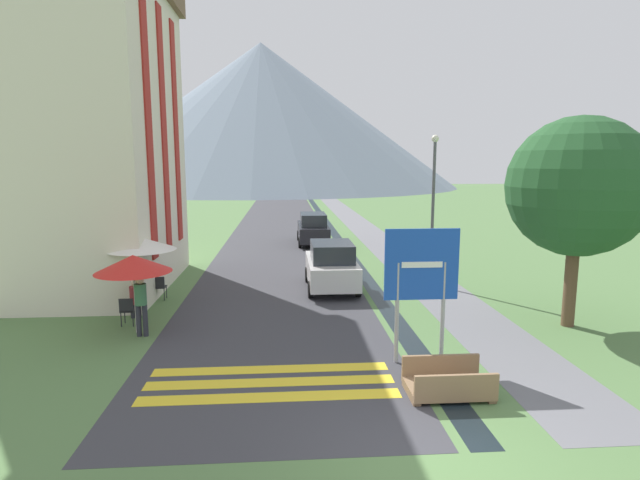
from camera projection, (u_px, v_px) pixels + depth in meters
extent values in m
plane|color=#517542|center=(323.00, 248.00, 27.94)|extent=(160.00, 160.00, 0.00)
cube|color=#38383D|center=(280.00, 226.00, 37.62)|extent=(6.40, 60.00, 0.01)
cube|color=slate|center=(360.00, 225.00, 38.05)|extent=(2.20, 60.00, 0.01)
cube|color=black|center=(329.00, 226.00, 37.88)|extent=(0.60, 60.00, 0.00)
cube|color=yellow|center=(270.00, 397.00, 10.25)|extent=(5.44, 0.44, 0.01)
cube|color=yellow|center=(271.00, 382.00, 10.94)|extent=(5.44, 0.44, 0.01)
cube|color=yellow|center=(271.00, 369.00, 11.63)|extent=(5.44, 0.44, 0.01)
cone|color=slate|center=(262.00, 116.00, 97.65)|extent=(75.29, 75.29, 27.47)
cube|color=beige|center=(88.00, 130.00, 18.47)|extent=(5.50, 7.81, 11.92)
cube|color=maroon|center=(149.00, 126.00, 16.55)|extent=(0.06, 0.70, 8.94)
cube|color=maroon|center=(164.00, 130.00, 18.67)|extent=(0.06, 0.70, 8.94)
cube|color=maroon|center=(176.00, 133.00, 20.78)|extent=(0.06, 0.70, 8.94)
cylinder|color=#9E9EA3|center=(397.00, 313.00, 11.86)|extent=(0.10, 0.10, 2.46)
cylinder|color=#9E9EA3|center=(443.00, 312.00, 11.94)|extent=(0.10, 0.10, 2.46)
cube|color=#1947B7|center=(422.00, 264.00, 11.69)|extent=(1.77, 0.05, 1.70)
cube|color=white|center=(422.00, 265.00, 11.67)|extent=(0.97, 0.02, 0.14)
cube|color=#846647|center=(448.00, 388.00, 10.39)|extent=(1.70, 1.10, 0.12)
cube|color=#846647|center=(456.00, 386.00, 9.84)|extent=(1.70, 0.08, 0.45)
cube|color=#846647|center=(440.00, 365.00, 10.84)|extent=(1.70, 0.08, 0.45)
cube|color=#846647|center=(411.00, 393.00, 10.35)|extent=(0.16, 0.99, 0.08)
cube|color=#846647|center=(483.00, 391.00, 10.45)|extent=(0.16, 0.99, 0.08)
cube|color=silver|center=(331.00, 270.00, 18.92)|extent=(1.79, 3.85, 0.84)
cube|color=#23282D|center=(332.00, 252.00, 18.61)|extent=(1.52, 2.12, 0.68)
cylinder|color=black|center=(307.00, 274.00, 20.10)|extent=(0.18, 0.60, 0.60)
cylinder|color=black|center=(349.00, 274.00, 20.22)|extent=(0.18, 0.60, 0.60)
cylinder|color=black|center=(311.00, 289.00, 17.75)|extent=(0.18, 0.60, 0.60)
cylinder|color=black|center=(358.00, 289.00, 17.87)|extent=(0.18, 0.60, 0.60)
cube|color=black|center=(313.00, 232.00, 29.42)|extent=(1.69, 4.47, 0.84)
cube|color=#23282D|center=(313.00, 219.00, 29.08)|extent=(1.44, 2.46, 0.68)
cylinder|color=black|center=(299.00, 235.00, 30.79)|extent=(0.18, 0.60, 0.60)
cylinder|color=black|center=(325.00, 235.00, 30.90)|extent=(0.18, 0.60, 0.60)
cylinder|color=black|center=(300.00, 243.00, 28.06)|extent=(0.18, 0.60, 0.60)
cylinder|color=black|center=(329.00, 242.00, 28.17)|extent=(0.18, 0.60, 0.60)
cube|color=#232328|center=(128.00, 310.00, 14.75)|extent=(0.40, 0.40, 0.04)
cube|color=#232328|center=(126.00, 305.00, 14.54)|extent=(0.40, 0.04, 0.40)
cylinder|color=#232328|center=(125.00, 316.00, 14.94)|extent=(0.03, 0.03, 0.45)
cylinder|color=#232328|center=(136.00, 316.00, 14.96)|extent=(0.03, 0.03, 0.45)
cylinder|color=#232328|center=(121.00, 319.00, 14.61)|extent=(0.03, 0.03, 0.45)
cylinder|color=#232328|center=(133.00, 319.00, 14.63)|extent=(0.03, 0.03, 0.45)
cube|color=#232328|center=(135.00, 298.00, 16.03)|extent=(0.40, 0.40, 0.04)
cube|color=#232328|center=(132.00, 294.00, 15.82)|extent=(0.40, 0.04, 0.40)
cylinder|color=#232328|center=(131.00, 304.00, 16.22)|extent=(0.03, 0.03, 0.45)
cylinder|color=#232328|center=(142.00, 304.00, 16.24)|extent=(0.03, 0.03, 0.45)
cylinder|color=#232328|center=(128.00, 307.00, 15.88)|extent=(0.03, 0.03, 0.45)
cylinder|color=#232328|center=(139.00, 307.00, 15.91)|extent=(0.03, 0.03, 0.45)
cube|color=#232328|center=(160.00, 287.00, 17.50)|extent=(0.40, 0.40, 0.04)
cube|color=#232328|center=(159.00, 283.00, 17.29)|extent=(0.40, 0.04, 0.40)
cylinder|color=#232328|center=(157.00, 292.00, 17.69)|extent=(0.03, 0.03, 0.45)
cylinder|color=#232328|center=(167.00, 292.00, 17.72)|extent=(0.03, 0.03, 0.45)
cylinder|color=#232328|center=(154.00, 294.00, 17.36)|extent=(0.03, 0.03, 0.45)
cylinder|color=#232328|center=(164.00, 294.00, 17.38)|extent=(0.03, 0.03, 0.45)
cylinder|color=#B7B2A8|center=(135.00, 297.00, 14.00)|extent=(0.06, 0.06, 2.10)
cone|color=red|center=(133.00, 264.00, 13.86)|extent=(2.10, 2.10, 0.49)
cylinder|color=#B7B2A8|center=(143.00, 275.00, 16.24)|extent=(0.06, 0.06, 2.28)
cone|color=silver|center=(141.00, 244.00, 16.08)|extent=(2.21, 2.21, 0.41)
cylinder|color=#282833|center=(139.00, 321.00, 13.79)|extent=(0.14, 0.14, 0.90)
cylinder|color=#282833|center=(145.00, 320.00, 13.80)|extent=(0.14, 0.14, 0.90)
cylinder|color=#386B47|center=(140.00, 294.00, 13.68)|extent=(0.32, 0.32, 0.59)
sphere|color=tan|center=(140.00, 280.00, 13.62)|extent=(0.22, 0.22, 0.22)
cylinder|color=#282833|center=(133.00, 311.00, 15.44)|extent=(0.14, 0.14, 0.46)
cylinder|color=#282833|center=(139.00, 311.00, 15.45)|extent=(0.14, 0.14, 0.46)
cylinder|color=maroon|center=(135.00, 295.00, 15.37)|extent=(0.32, 0.32, 0.55)
sphere|color=beige|center=(134.00, 283.00, 15.31)|extent=(0.22, 0.22, 0.22)
cylinder|color=#282833|center=(142.00, 297.00, 16.99)|extent=(0.14, 0.14, 0.46)
cylinder|color=#282833|center=(148.00, 297.00, 17.01)|extent=(0.14, 0.14, 0.46)
cylinder|color=#386B47|center=(144.00, 282.00, 16.92)|extent=(0.32, 0.32, 0.61)
sphere|color=beige|center=(143.00, 270.00, 16.85)|extent=(0.22, 0.22, 0.22)
cylinder|color=#515156|center=(433.00, 215.00, 19.23)|extent=(0.12, 0.12, 5.54)
sphere|color=silver|center=(435.00, 139.00, 18.78)|extent=(0.28, 0.28, 0.28)
cylinder|color=brown|center=(570.00, 286.00, 14.58)|extent=(0.36, 0.36, 2.41)
sphere|color=#235128|center=(578.00, 187.00, 14.13)|extent=(3.98, 3.98, 3.98)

